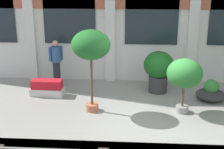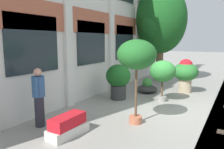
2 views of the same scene
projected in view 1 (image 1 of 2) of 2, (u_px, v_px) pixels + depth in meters
The scene contains 7 objects.
ground_plane at pixel (155, 118), 8.71m from camera, with size 80.00×80.00×0.00m, color gray.
potted_plant_wide_bowl at pixel (211, 93), 9.89m from camera, with size 0.93×0.93×0.67m.
potted_plant_square_trough at pixel (47, 88), 10.24m from camera, with size 1.13×0.56×0.53m.
potted_plant_terracotta_small at pixel (91, 47), 8.58m from camera, with size 1.09×1.09×2.39m.
potted_plant_low_pan at pixel (185, 74), 8.71m from camera, with size 1.00×1.00×1.60m.
potted_plant_stone_basin at pixel (159, 69), 10.39m from camera, with size 1.00×1.00×1.41m.
resident_by_doorway at pixel (56, 61), 11.08m from camera, with size 0.45×0.35×1.62m.
Camera 1 is at (-0.69, -7.98, 3.82)m, focal length 50.00 mm.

